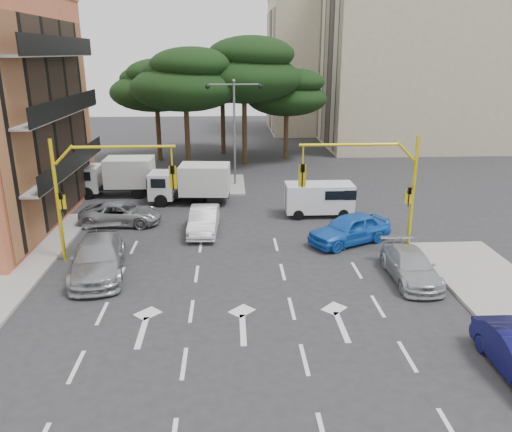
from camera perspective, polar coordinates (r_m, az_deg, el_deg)
The scene contains 21 objects.
ground at distance 23.35m, azimuth -1.86°, elevation -6.51°, with size 120.00×120.00×0.00m, color #28282B.
median_strip at distance 38.45m, azimuth -2.40°, elevation 3.61°, with size 1.40×6.00×0.15m, color gray.
apartment_beige_near at distance 56.96m, azimuth 18.69°, elevation 16.90°, with size 20.20×12.15×18.70m.
apartment_beige_far at distance 66.57m, azimuth 8.88°, elevation 16.80°, with size 16.20×12.15×16.70m.
pine_left_near at distance 43.36m, azimuth -8.05°, elevation 15.20°, with size 9.15×9.15×10.23m.
pine_center at distance 45.21m, azimuth -1.29°, elevation 16.36°, with size 9.98×9.98×11.16m.
pine_left_far at distance 47.70m, azimuth -11.33°, elevation 14.45°, with size 8.32×8.32×9.30m.
pine_right at distance 47.61m, azimuth 3.61°, elevation 13.92°, with size 7.49×7.49×8.37m.
pine_back at distance 50.21m, azimuth -3.84°, elevation 15.72°, with size 9.15×9.15×10.23m.
signal_mast_right at distance 24.99m, azimuth 13.78°, elevation 4.07°, with size 5.79×0.37×6.00m.
signal_mast_left at distance 24.78m, azimuth -18.03°, elevation 3.58°, with size 5.79×0.37×6.00m.
street_lamp_center at distance 37.46m, azimuth -2.51°, elevation 11.55°, with size 4.16×0.36×7.77m.
car_white_hatch at distance 28.36m, azimuth -5.98°, elevation -0.49°, with size 1.52×4.36×1.44m, color silver.
car_blue_compact at distance 27.09m, azimuth 10.66°, elevation -1.43°, with size 1.89×4.70×1.60m, color blue.
car_silver_wagon at distance 24.05m, azimuth -17.59°, elevation -4.56°, with size 2.26×5.56×1.61m, color #98999F.
car_silver_cross_a at distance 30.62m, azimuth -15.13°, elevation 0.26°, with size 2.18×4.73×1.31m, color gray.
car_silver_cross_b at distance 35.51m, azimuth -7.55°, elevation 3.21°, with size 1.56×3.88×1.32m, color #A3A7AB.
car_silver_parked at distance 23.49m, azimuth 17.25°, elevation -5.46°, with size 1.85×4.55×1.32m, color #A8ABB0.
van_white at distance 31.34m, azimuth 7.21°, elevation 1.91°, with size 1.89×4.17×2.09m, color silver, non-canonical shape.
box_truck_a at distance 36.85m, azimuth -15.70°, elevation 4.34°, with size 2.31×5.50×2.70m, color silver, non-canonical shape.
box_truck_b at distance 33.88m, azimuth -7.50°, elevation 3.65°, with size 2.28×5.42×2.67m, color silver, non-canonical shape.
Camera 1 is at (-0.38, -21.21, 9.77)m, focal length 35.00 mm.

